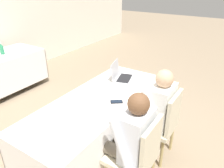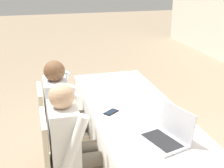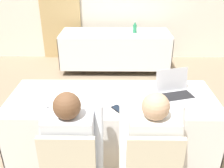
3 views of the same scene
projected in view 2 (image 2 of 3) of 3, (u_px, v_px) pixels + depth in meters
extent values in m
cube|color=white|center=(133.00, 108.00, 2.90)|extent=(2.08, 0.80, 0.02)
cube|color=white|center=(92.00, 143.00, 2.91)|extent=(2.08, 0.01, 0.61)
cube|color=white|center=(170.00, 133.00, 3.10)|extent=(2.08, 0.01, 0.61)
cube|color=white|center=(107.00, 98.00, 3.94)|extent=(0.01, 0.80, 0.61)
cube|color=#B7B7BC|center=(162.00, 141.00, 2.30)|extent=(0.40, 0.33, 0.02)
cube|color=black|center=(162.00, 140.00, 2.30)|extent=(0.34, 0.25, 0.00)
cube|color=#B7B7BC|center=(177.00, 122.00, 2.33)|extent=(0.34, 0.14, 0.23)
cube|color=black|center=(177.00, 122.00, 2.33)|extent=(0.31, 0.12, 0.20)
cube|color=black|center=(111.00, 112.00, 2.78)|extent=(0.14, 0.16, 0.01)
cube|color=#192333|center=(111.00, 112.00, 2.78)|extent=(0.13, 0.14, 0.00)
cube|color=white|center=(107.00, 84.00, 3.47)|extent=(0.22, 0.30, 0.00)
cube|color=white|center=(141.00, 107.00, 2.91)|extent=(0.25, 0.32, 0.00)
cube|color=white|center=(157.00, 129.00, 2.51)|extent=(0.26, 0.33, 0.00)
cylinder|color=tan|center=(84.00, 157.00, 3.10)|extent=(0.04, 0.04, 0.40)
cylinder|color=tan|center=(79.00, 139.00, 3.42)|extent=(0.04, 0.04, 0.40)
cylinder|color=tan|center=(49.00, 162.00, 3.01)|extent=(0.04, 0.04, 0.40)
cylinder|color=tan|center=(46.00, 143.00, 3.33)|extent=(0.04, 0.04, 0.40)
cube|color=beige|center=(63.00, 131.00, 3.14)|extent=(0.44, 0.44, 0.05)
cube|color=beige|center=(41.00, 110.00, 3.00)|extent=(0.40, 0.04, 0.45)
cube|color=beige|center=(72.00, 166.00, 2.57)|extent=(0.44, 0.44, 0.05)
cube|color=beige|center=(45.00, 143.00, 2.44)|extent=(0.40, 0.04, 0.45)
cylinder|color=#665B4C|center=(77.00, 125.00, 3.06)|extent=(0.13, 0.42, 0.13)
cylinder|color=#665B4C|center=(75.00, 117.00, 3.22)|extent=(0.13, 0.42, 0.13)
cylinder|color=#665B4C|center=(96.00, 148.00, 3.20)|extent=(0.10, 0.10, 0.45)
cylinder|color=#665B4C|center=(92.00, 139.00, 3.36)|extent=(0.10, 0.10, 0.45)
cube|color=silver|center=(57.00, 105.00, 3.03)|extent=(0.36, 0.22, 0.52)
cylinder|color=silver|center=(63.00, 113.00, 2.84)|extent=(0.08, 0.26, 0.54)
cylinder|color=silver|center=(59.00, 96.00, 3.22)|extent=(0.08, 0.26, 0.54)
sphere|color=brown|center=(54.00, 71.00, 2.90)|extent=(0.20, 0.20, 0.20)
cylinder|color=#665B4C|center=(89.00, 161.00, 2.49)|extent=(0.13, 0.42, 0.13)
cylinder|color=#665B4C|center=(85.00, 149.00, 2.65)|extent=(0.13, 0.42, 0.13)
cube|color=white|center=(64.00, 137.00, 2.46)|extent=(0.36, 0.22, 0.52)
cylinder|color=white|center=(73.00, 149.00, 2.28)|extent=(0.08, 0.26, 0.54)
cylinder|color=white|center=(66.00, 123.00, 2.66)|extent=(0.08, 0.26, 0.54)
sphere|color=tan|center=(62.00, 96.00, 2.34)|extent=(0.20, 0.20, 0.20)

